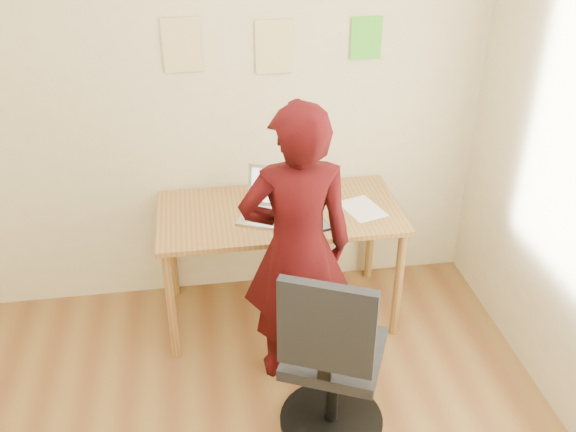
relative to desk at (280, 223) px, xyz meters
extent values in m
cube|color=beige|center=(-0.45, 0.39, 0.70)|extent=(3.50, 0.04, 2.70)
cube|color=olive|center=(0.00, 0.00, 0.07)|extent=(1.40, 0.70, 0.03)
cylinder|color=olive|center=(-0.65, -0.30, -0.30)|extent=(0.05, 0.05, 0.71)
cylinder|color=olive|center=(0.65, -0.30, -0.30)|extent=(0.05, 0.05, 0.71)
cylinder|color=olive|center=(-0.65, 0.30, -0.30)|extent=(0.05, 0.05, 0.71)
cylinder|color=olive|center=(0.65, 0.30, -0.30)|extent=(0.05, 0.05, 0.71)
cube|color=#B4B3BB|center=(-0.06, -0.09, 0.09)|extent=(0.40, 0.35, 0.02)
cube|color=black|center=(-0.06, -0.09, 0.10)|extent=(0.31, 0.23, 0.00)
cube|color=#B4B3BB|center=(-0.01, 0.05, 0.22)|extent=(0.34, 0.19, 0.23)
cube|color=white|center=(-0.01, 0.05, 0.22)|extent=(0.30, 0.16, 0.19)
cube|color=white|center=(0.48, -0.05, 0.09)|extent=(0.26, 0.32, 0.00)
cube|color=black|center=(0.21, -0.21, 0.09)|extent=(0.09, 0.13, 0.01)
cube|color=#3F4C59|center=(0.21, -0.21, 0.10)|extent=(0.07, 0.11, 0.00)
cube|color=#DDC484|center=(-0.48, 0.36, 0.97)|extent=(0.21, 0.00, 0.30)
cube|color=#DDC484|center=(0.03, 0.36, 0.93)|extent=(0.21, 0.00, 0.30)
cube|color=#4FCE2E|center=(0.56, 0.36, 0.96)|extent=(0.18, 0.00, 0.24)
cube|color=black|center=(0.13, -0.93, -0.19)|extent=(0.59, 0.59, 0.06)
cube|color=black|center=(0.04, -1.12, 0.14)|extent=(0.41, 0.22, 0.45)
cube|color=black|center=(0.04, -1.11, -0.09)|extent=(0.07, 0.06, 0.12)
cylinder|color=black|center=(0.13, -0.93, -0.43)|extent=(0.06, 0.06, 0.45)
cylinder|color=black|center=(0.13, -0.93, -0.64)|extent=(0.53, 0.53, 0.03)
imported|color=#350708|center=(0.02, -0.50, 0.14)|extent=(0.58, 0.39, 1.59)
camera|label=1|loc=(-0.45, -3.18, 1.91)|focal=40.00mm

